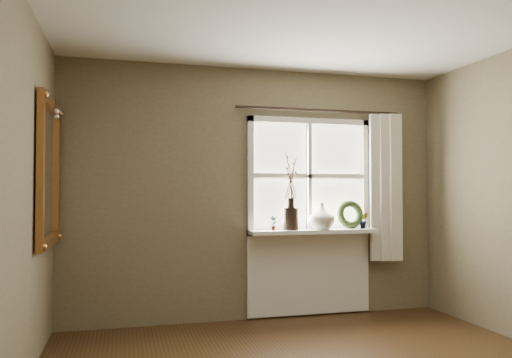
{
  "coord_description": "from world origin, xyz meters",
  "views": [
    {
      "loc": [
        -1.37,
        -2.76,
        1.3
      ],
      "look_at": [
        -0.22,
        1.55,
        1.43
      ],
      "focal_mm": 35.0,
      "sensor_mm": 36.0,
      "label": 1
    }
  ],
  "objects": [
    {
      "name": "potted_plant_left",
      "position": [
        0.11,
        2.12,
        1.0
      ],
      "size": [
        0.08,
        0.06,
        0.15
      ],
      "primitive_type": "imported",
      "rotation": [
        0.0,
        0.0,
        0.09
      ],
      "color": "#2F431D",
      "rests_on": "window_sill"
    },
    {
      "name": "window_apron",
      "position": [
        0.55,
        2.23,
        0.46
      ],
      "size": [
        1.36,
        0.04,
        0.88
      ],
      "primitive_type": "cube",
      "color": "white",
      "rests_on": "ground"
    },
    {
      "name": "dark_jug",
      "position": [
        0.31,
        2.12,
        1.04
      ],
      "size": [
        0.18,
        0.18,
        0.23
      ],
      "primitive_type": "cylinder",
      "rotation": [
        0.0,
        0.0,
        -0.15
      ],
      "color": "black",
      "rests_on": "window_sill"
    },
    {
      "name": "curtain",
      "position": [
        1.39,
        2.13,
        1.37
      ],
      "size": [
        0.36,
        0.12,
        1.59
      ],
      "primitive_type": "cube",
      "color": "beige",
      "rests_on": "wall_back"
    },
    {
      "name": "potted_plant_right",
      "position": [
        1.13,
        2.12,
        1.01
      ],
      "size": [
        0.11,
        0.09,
        0.17
      ],
      "primitive_type": "imported",
      "rotation": [
        0.0,
        0.0,
        -0.2
      ],
      "color": "#2F431D",
      "rests_on": "window_sill"
    },
    {
      "name": "curtain_rod",
      "position": [
        0.65,
        2.17,
        2.18
      ],
      "size": [
        1.84,
        0.03,
        0.03
      ],
      "primitive_type": "cylinder",
      "rotation": [
        0.0,
        1.57,
        0.0
      ],
      "color": "black",
      "rests_on": "wall_back"
    },
    {
      "name": "window_sill",
      "position": [
        0.55,
        2.12,
        0.9
      ],
      "size": [
        1.36,
        0.26,
        0.04
      ],
      "primitive_type": "cube",
      "color": "white",
      "rests_on": "wall_back"
    },
    {
      "name": "gilt_mirror",
      "position": [
        -1.96,
        1.68,
        1.47
      ],
      "size": [
        0.1,
        1.03,
        1.23
      ],
      "color": "white",
      "rests_on": "wall_left"
    },
    {
      "name": "wreath",
      "position": [
        0.99,
        2.16,
        1.04
      ],
      "size": [
        0.32,
        0.16,
        0.32
      ],
      "primitive_type": "torus",
      "rotation": [
        1.36,
        0.0,
        0.06
      ],
      "color": "#2F431D",
      "rests_on": "window_sill"
    },
    {
      "name": "cream_vase",
      "position": [
        0.65,
        2.12,
        1.06
      ],
      "size": [
        0.34,
        0.34,
        0.28
      ],
      "primitive_type": "imported",
      "rotation": [
        0.0,
        0.0,
        -0.34
      ],
      "color": "beige",
      "rests_on": "window_sill"
    },
    {
      "name": "window_frame",
      "position": [
        0.55,
        2.23,
        1.48
      ],
      "size": [
        1.36,
        0.06,
        1.24
      ],
      "color": "white",
      "rests_on": "wall_back"
    },
    {
      "name": "wall_back",
      "position": [
        0.0,
        2.3,
        1.3
      ],
      "size": [
        4.0,
        0.1,
        2.6
      ],
      "primitive_type": "cube",
      "color": "#6B6046",
      "rests_on": "ground"
    }
  ]
}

